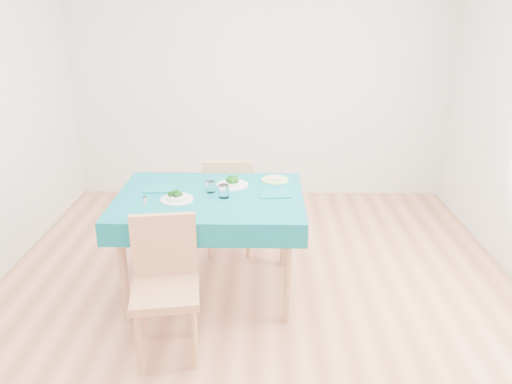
{
  "coord_description": "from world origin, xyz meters",
  "views": [
    {
      "loc": [
        0.05,
        -3.07,
        2.0
      ],
      "look_at": [
        0.0,
        0.0,
        0.85
      ],
      "focal_mm": 35.0,
      "sensor_mm": 36.0,
      "label": 1
    }
  ],
  "objects_px": {
    "chair_far": "(229,195)",
    "bowl_far": "(232,181)",
    "chair_near": "(165,283)",
    "side_plate": "(275,180)",
    "bowl_near": "(177,196)",
    "table": "(211,244)"
  },
  "relations": [
    {
      "from": "chair_far",
      "to": "bowl_far",
      "type": "relative_size",
      "value": 4.33
    },
    {
      "from": "chair_near",
      "to": "chair_far",
      "type": "relative_size",
      "value": 0.97
    },
    {
      "from": "chair_far",
      "to": "side_plate",
      "type": "distance_m",
      "value": 0.58
    },
    {
      "from": "chair_near",
      "to": "bowl_near",
      "type": "height_order",
      "value": "chair_near"
    },
    {
      "from": "chair_far",
      "to": "bowl_near",
      "type": "relative_size",
      "value": 4.48
    },
    {
      "from": "bowl_far",
      "to": "side_plate",
      "type": "relative_size",
      "value": 1.12
    },
    {
      "from": "chair_far",
      "to": "bowl_far",
      "type": "distance_m",
      "value": 0.57
    },
    {
      "from": "chair_far",
      "to": "bowl_near",
      "type": "bearing_deg",
      "value": 66.87
    },
    {
      "from": "table",
      "to": "side_plate",
      "type": "relative_size",
      "value": 6.25
    },
    {
      "from": "table",
      "to": "chair_far",
      "type": "height_order",
      "value": "chair_far"
    },
    {
      "from": "table",
      "to": "chair_far",
      "type": "relative_size",
      "value": 1.29
    },
    {
      "from": "chair_near",
      "to": "chair_far",
      "type": "height_order",
      "value": "chair_far"
    },
    {
      "from": "chair_near",
      "to": "bowl_far",
      "type": "distance_m",
      "value": 1.03
    },
    {
      "from": "table",
      "to": "bowl_near",
      "type": "xyz_separation_m",
      "value": [
        -0.21,
        -0.1,
        0.41
      ]
    },
    {
      "from": "chair_far",
      "to": "bowl_far",
      "type": "height_order",
      "value": "chair_far"
    },
    {
      "from": "chair_near",
      "to": "side_plate",
      "type": "height_order",
      "value": "chair_near"
    },
    {
      "from": "bowl_near",
      "to": "side_plate",
      "type": "xyz_separation_m",
      "value": [
        0.67,
        0.42,
        -0.03
      ]
    },
    {
      "from": "bowl_near",
      "to": "side_plate",
      "type": "bearing_deg",
      "value": 31.98
    },
    {
      "from": "chair_near",
      "to": "chair_far",
      "type": "xyz_separation_m",
      "value": [
        0.28,
        1.41,
        0.02
      ]
    },
    {
      "from": "chair_far",
      "to": "table",
      "type": "bearing_deg",
      "value": 80.58
    },
    {
      "from": "bowl_near",
      "to": "chair_near",
      "type": "bearing_deg",
      "value": -88.48
    },
    {
      "from": "chair_near",
      "to": "side_plate",
      "type": "distance_m",
      "value": 1.27
    }
  ]
}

